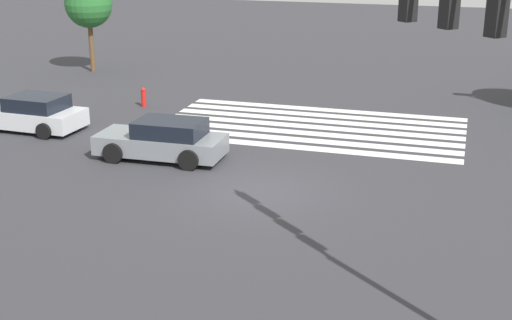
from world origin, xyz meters
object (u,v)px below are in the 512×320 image
at_px(car_1, 163,140).
at_px(car_2, 32,114).
at_px(tree_corner_b, 89,4).
at_px(fire_hydrant, 144,97).

distance_m(car_1, car_2, 6.74).
height_order(car_1, tree_corner_b, tree_corner_b).
xyz_separation_m(car_1, car_2, (6.47, -1.87, -0.01)).
bearing_deg(car_2, car_1, 166.29).
relative_size(car_1, car_2, 1.03).
distance_m(car_1, fire_hydrant, 7.63).
height_order(car_2, fire_hydrant, car_2).
bearing_deg(fire_hydrant, car_2, 61.16).
bearing_deg(fire_hydrant, car_1, 120.61).
bearing_deg(tree_corner_b, car_1, 127.61).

